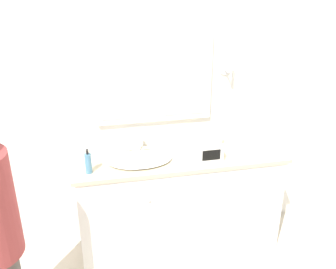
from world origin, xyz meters
TOP-DOWN VIEW (x-y plane):
  - ground_plane at (0.00, 0.00)m, footprint 14.00×14.00m
  - wall_back at (-0.00, 0.56)m, footprint 8.00×0.18m
  - vanity_counter at (0.00, 0.27)m, footprint 1.73×0.53m
  - sink_basin at (-0.33, 0.25)m, footprint 0.51×0.37m
  - soap_bottle at (-0.73, 0.14)m, footprint 0.05×0.05m
  - appliance_box at (0.21, 0.18)m, footprint 0.21×0.15m
  - picture_frame at (0.35, 0.41)m, footprint 0.12×0.01m
  - hand_towel_near_sink at (0.74, 0.34)m, footprint 0.15×0.12m
  - metal_tray at (0.61, 0.20)m, footprint 0.16×0.09m

SIDE VIEW (x-z plane):
  - ground_plane at x=0.00m, z-range 0.00..0.00m
  - vanity_counter at x=0.00m, z-range 0.00..0.91m
  - metal_tray at x=0.61m, z-range 0.91..0.92m
  - sink_basin at x=-0.33m, z-range 0.83..1.03m
  - hand_towel_near_sink at x=0.74m, z-range 0.91..0.95m
  - picture_frame at x=0.35m, z-range 0.91..1.03m
  - appliance_box at x=0.21m, z-range 0.91..1.04m
  - soap_bottle at x=-0.73m, z-range 0.89..1.09m
  - wall_back at x=0.00m, z-range 0.01..2.56m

